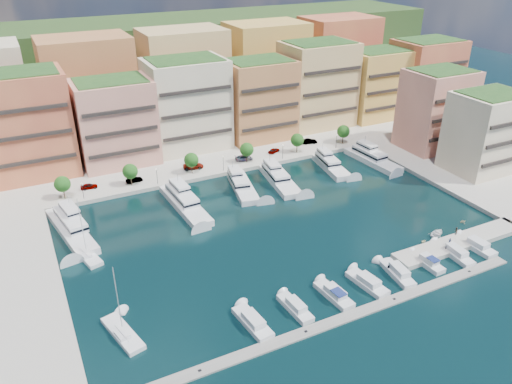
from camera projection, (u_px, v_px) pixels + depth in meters
ground at (280, 228)px, 108.24m from camera, size 400.00×400.00×0.00m
north_quay at (185, 137)px, 157.64m from camera, size 220.00×64.00×2.00m
east_quay at (509, 186)px, 126.51m from camera, size 34.00×76.00×2.00m
hillside at (145, 98)px, 195.89m from camera, size 240.00×40.00×58.00m
south_pontoon at (352, 316)px, 83.14m from camera, size 72.00×2.20×0.35m
finger_pier at (459, 244)px, 102.63m from camera, size 32.00×5.00×2.00m
apartment_1 at (29, 124)px, 125.67m from camera, size 20.00×16.50×26.80m
apartment_2 at (116, 122)px, 133.33m from camera, size 20.00×15.50×22.80m
apartment_3 at (187, 104)px, 142.59m from camera, size 22.00×16.50×25.80m
apartment_4 at (259, 99)px, 150.20m from camera, size 20.00×15.50×23.80m
apartment_5 at (317, 84)px, 159.86m from camera, size 22.00×16.50×26.80m
apartment_6 at (375, 84)px, 167.92m from camera, size 20.00×15.50×22.80m
apartment_7 at (425, 76)px, 173.82m from camera, size 22.00×16.50×24.80m
apartment_east_a at (436, 109)px, 143.22m from camera, size 18.00×14.50×22.80m
apartment_east_b at (486, 132)px, 129.33m from camera, size 18.00×14.50×20.80m
backblock_1 at (90, 88)px, 149.99m from camera, size 26.00×18.00×30.00m
backblock_2 at (184, 77)px, 161.92m from camera, size 26.00×18.00×30.00m
backblock_3 at (266, 67)px, 173.84m from camera, size 26.00×18.00×30.00m
backblock_4 at (337, 59)px, 185.77m from camera, size 26.00×18.00×30.00m
tree_0 at (62, 184)px, 116.87m from camera, size 3.80×3.80×5.65m
tree_1 at (130, 171)px, 123.23m from camera, size 3.80×3.80×5.65m
tree_2 at (191, 160)px, 129.60m from camera, size 3.80×3.80×5.65m
tree_3 at (247, 150)px, 135.96m from camera, size 3.80×3.80×5.65m
tree_4 at (297, 140)px, 142.32m from camera, size 3.80×3.80×5.65m
tree_5 at (343, 131)px, 148.68m from camera, size 3.80×3.80×5.65m
lamppost_0 at (82, 188)px, 117.05m from camera, size 0.30×0.30×4.20m
lamppost_1 at (157, 174)px, 124.20m from camera, size 0.30×0.30×4.20m
lamppost_2 at (223, 161)px, 131.36m from camera, size 0.30×0.30×4.20m
lamppost_3 at (283, 149)px, 138.52m from camera, size 0.30×0.30×4.20m
lamppost_4 at (337, 139)px, 145.67m from camera, size 0.30×0.30×4.20m
yacht_0 at (70, 227)px, 106.45m from camera, size 8.23×22.66×7.30m
yacht_2 at (184, 201)px, 116.69m from camera, size 5.96×22.14×7.30m
yacht_3 at (241, 185)px, 124.68m from camera, size 7.92×17.89×7.30m
yacht_4 at (279, 178)px, 128.14m from camera, size 7.53×19.47×7.30m
yacht_5 at (330, 164)px, 135.84m from camera, size 6.82×16.56×7.30m
yacht_6 at (371, 158)px, 139.91m from camera, size 6.33×19.33×7.30m
cruiser_2 at (253, 323)px, 80.93m from camera, size 3.69×9.19×2.55m
cruiser_3 at (295, 308)px, 84.12m from camera, size 2.95×8.22×2.55m
cruiser_4 at (334, 295)px, 87.22m from camera, size 3.39×8.66×2.66m
cruiser_5 at (367, 283)px, 90.14m from camera, size 3.90×8.98×2.55m
cruiser_6 at (397, 273)px, 92.87m from camera, size 3.71×9.15×2.55m
cruiser_7 at (427, 263)px, 95.82m from camera, size 2.65×7.32×2.66m
cruiser_8 at (454, 253)px, 98.64m from camera, size 3.07×9.28×2.55m
cruiser_9 at (476, 246)px, 101.02m from camera, size 3.24×8.48×2.55m
sailboat_2 at (87, 256)px, 98.34m from camera, size 4.98×9.88×13.20m
sailboat_0 at (123, 334)px, 78.92m from camera, size 5.11×10.51×13.20m
tender_2 at (437, 233)px, 105.66m from camera, size 4.77×4.07×0.84m
tender_3 at (463, 221)px, 110.17m from camera, size 1.64×1.50×0.73m
tender_1 at (424, 241)px, 102.97m from camera, size 1.56×1.42×0.71m
car_0 at (89, 186)px, 122.80m from camera, size 4.16×1.92×1.38m
car_1 at (134, 180)px, 126.08m from camera, size 4.23×1.68×1.37m
car_2 at (193, 166)px, 133.57m from camera, size 5.92×3.77×1.52m
car_3 at (244, 158)px, 138.52m from camera, size 5.23×2.82×1.44m
car_4 at (274, 150)px, 143.48m from camera, size 4.25×3.07×1.34m
car_5 at (309, 141)px, 149.74m from camera, size 4.75×2.42×1.49m
person_0 at (450, 242)px, 100.23m from camera, size 0.61×0.68×1.56m
person_1 at (456, 231)px, 103.64m from camera, size 1.07×1.03×1.74m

